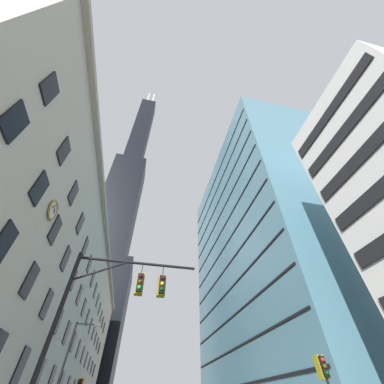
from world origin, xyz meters
TOP-DOWN VIEW (x-y plane):
  - station_building at (-18.99, 31.76)m, footprint 16.66×75.53m
  - dark_skyscraper at (-20.35, 86.04)m, footprint 24.79×24.79m
  - glass_office_midrise at (20.71, 27.33)m, footprint 19.52×39.11m
  - traffic_signal_mast at (-4.29, 2.17)m, footprint 6.31×0.63m
  - traffic_light_near_right at (6.66, 3.46)m, footprint 0.40×0.63m
  - street_lamppost at (-8.37, 15.83)m, footprint 2.12×0.32m

SIDE VIEW (x-z plane):
  - traffic_light_near_right at x=6.66m, z-range 1.25..4.92m
  - street_lamppost at x=-8.37m, z-range 0.85..8.36m
  - traffic_signal_mast at x=-4.29m, z-range 1.67..9.15m
  - station_building at x=-18.99m, z-range -0.02..24.91m
  - glass_office_midrise at x=20.71m, z-range 0.00..48.80m
  - dark_skyscraper at x=-20.35m, z-range -43.86..171.40m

